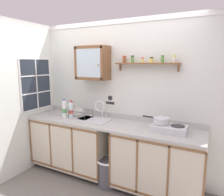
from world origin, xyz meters
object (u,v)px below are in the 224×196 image
Objects in this scene: hot_plate_stove at (169,128)px; dish_rack at (80,115)px; bottle_water_clear_2 at (71,110)px; saucepan at (161,120)px; warning_sign at (110,100)px; wall_cabinet at (93,63)px; trash_bin at (108,172)px; bottle_opaque_white_1 at (64,109)px; sink at (95,121)px; bottle_juice_amber_0 at (72,110)px.

hot_plate_stove is 1.30× the size of dish_rack.
bottle_water_clear_2 reaches higher than dish_rack.
warning_sign is (-0.92, 0.28, 0.16)m from saucepan.
trash_bin is at bearing -38.06° from wall_cabinet.
bottle_opaque_white_1 is 0.58× the size of wall_cabinet.
warning_sign reaches higher than bottle_opaque_white_1.
wall_cabinet is 2.25× the size of warning_sign.
dish_rack is at bearing -147.51° from warning_sign.
hot_plate_stove reaches higher than trash_bin.
wall_cabinet is 0.67m from warning_sign.
bottle_opaque_white_1 is 0.90× the size of dish_rack.
wall_cabinet is (-0.11, 0.14, 0.92)m from sink.
sink reaches higher than trash_bin.
trash_bin is (0.21, -0.49, -0.99)m from warning_sign.
bottle_water_clear_2 is at bearing -59.69° from bottle_juice_amber_0.
dish_rack is at bearing 22.23° from bottle_water_clear_2.
bottle_water_clear_2 is at bearing -179.12° from hot_plate_stove.
hot_plate_stove is 1.82× the size of bottle_juice_amber_0.
bottle_juice_amber_0 is 0.79× the size of bottle_opaque_white_1.
trash_bin is at bearing -6.99° from bottle_opaque_white_1.
sink is at bearing -3.38° from bottle_juice_amber_0.
dish_rack is at bearing -9.69° from bottle_juice_amber_0.
bottle_opaque_white_1 is 1.31× the size of warning_sign.
bottle_water_clear_2 reaches higher than hot_plate_stove.
bottle_juice_amber_0 is at bearing 162.84° from trash_bin.
bottle_opaque_white_1 is at bearing -148.09° from bottle_water_clear_2.
warning_sign is at bearing 163.81° from hot_plate_stove.
bottle_juice_amber_0 is at bearing -158.71° from warning_sign.
sink is 0.55m from bottle_opaque_white_1.
bottle_opaque_white_1 is 1.22m from trash_bin.
bottle_juice_amber_0 is at bearing -163.10° from wall_cabinet.
bottle_water_clear_2 is at bearing -178.24° from saucepan.
saucepan reaches higher than trash_bin.
wall_cabinet reaches higher than bottle_juice_amber_0.
warning_sign is at bearing 163.14° from saucepan.
dish_rack reaches higher than trash_bin.
saucepan is (-0.11, 0.02, 0.09)m from hot_plate_stove.
saucepan is 1.58m from bottle_opaque_white_1.
hot_plate_stove is at bearing -10.54° from saucepan.
bottle_opaque_white_1 is 0.28m from dish_rack.
bottle_opaque_white_1 is 0.74× the size of trash_bin.
dish_rack is at bearing -179.16° from sink.
bottle_juice_amber_0 is 0.68m from warning_sign.
saucepan is at bearing -16.86° from warning_sign.
sink is 1.11× the size of hot_plate_stove.
bottle_juice_amber_0 is at bearing 72.69° from bottle_opaque_white_1.
wall_cabinet is 1.70m from trash_bin.
dish_rack is (-1.46, 0.03, -0.01)m from hot_plate_stove.
sink is 0.93m from wall_cabinet.
saucepan is 1.54m from bottle_juice_amber_0.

